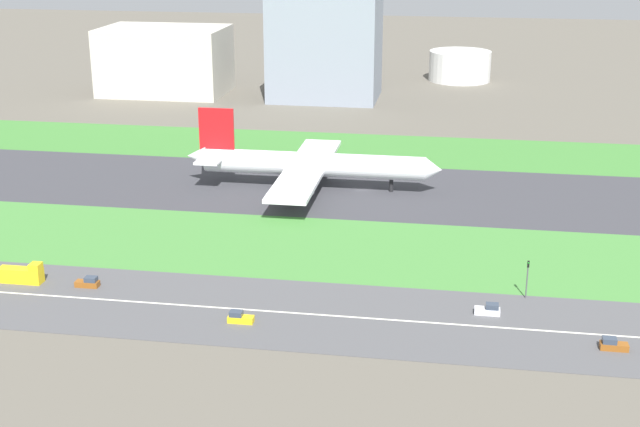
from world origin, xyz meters
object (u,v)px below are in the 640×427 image
at_px(airliner, 307,164).
at_px(car_0, 489,310).
at_px(hangar_building, 325,41).
at_px(car_2, 88,283).
at_px(car_3, 240,318).
at_px(truck_0, 22,274).
at_px(terminal_building, 165,60).
at_px(traffic_light, 527,276).
at_px(fuel_tank_west, 460,66).
at_px(car_4, 613,345).

xyz_separation_m(airliner, car_0, (43.99, -68.00, -5.31)).
relative_size(car_0, hangar_building, 0.10).
height_order(car_2, car_3, same).
bearing_deg(truck_0, terminal_building, 100.34).
bearing_deg(car_0, terminal_building, 123.35).
relative_size(truck_0, traffic_light, 1.17).
distance_m(truck_0, traffic_light, 93.77).
height_order(traffic_light, fuel_tank_west, fuel_tank_west).
distance_m(truck_0, fuel_tank_west, 240.34).
relative_size(car_0, fuel_tank_west, 0.17).
relative_size(airliner, car_2, 14.77).
distance_m(hangar_building, fuel_tank_west, 68.67).
bearing_deg(truck_0, airliner, 57.93).
bearing_deg(car_3, terminal_building, -67.92).
relative_size(terminal_building, fuel_tank_west, 1.84).
bearing_deg(car_0, traffic_light, 49.61).
bearing_deg(car_0, fuel_tank_west, 91.96).
bearing_deg(truck_0, car_3, -12.61).
height_order(car_3, terminal_building, terminal_building).
relative_size(airliner, traffic_light, 9.03).
relative_size(car_3, truck_0, 0.52).
bearing_deg(car_0, truck_0, -180.00).
height_order(airliner, car_2, airliner).
xyz_separation_m(car_2, fuel_tank_west, (65.68, 227.00, 5.22)).
bearing_deg(traffic_light, car_0, -130.39).
height_order(car_3, fuel_tank_west, fuel_tank_west).
height_order(hangar_building, fuel_tank_west, hangar_building).
bearing_deg(traffic_light, car_4, -55.16).
xyz_separation_m(car_4, traffic_light, (-12.52, 17.99, 3.37)).
bearing_deg(airliner, terminal_building, 123.62).
relative_size(car_0, truck_0, 0.52).
bearing_deg(car_3, airliner, -88.47).
xyz_separation_m(car_4, terminal_building, (-139.12, 192.00, 11.64)).
distance_m(car_2, traffic_light, 80.72).
bearing_deg(fuel_tank_west, truck_0, -109.15).
relative_size(traffic_light, fuel_tank_west, 0.28).
bearing_deg(car_3, car_2, -17.59).
height_order(terminal_building, fuel_tank_west, terminal_building).
height_order(airliner, car_3, airliner).
height_order(car_4, traffic_light, traffic_light).
distance_m(car_3, fuel_tank_west, 239.50).
xyz_separation_m(car_3, truck_0, (-44.68, 10.00, 0.75)).
relative_size(car_2, terminal_building, 0.09).
distance_m(car_0, terminal_building, 218.20).
distance_m(airliner, traffic_light, 78.64).
xyz_separation_m(car_3, hangar_building, (-15.45, 192.00, 20.42)).
distance_m(car_2, hangar_building, 183.85).
bearing_deg(car_0, airliner, 122.90).
relative_size(airliner, car_4, 14.77).
xyz_separation_m(car_3, terminal_building, (-77.88, 192.00, 11.64)).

